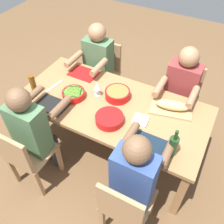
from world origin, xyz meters
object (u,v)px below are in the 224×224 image
at_px(chair_far_right, 181,95).
at_px(chair_near_left, 25,155).
at_px(serving_bowl_salad, 74,94).
at_px(beer_bottle, 33,84).
at_px(chair_near_right, 125,206).
at_px(wine_glass, 97,86).
at_px(napkin_stack, 141,120).
at_px(serving_bowl_pasta, 109,118).
at_px(diner_far_right, 180,90).
at_px(diner_near_left, 33,128).
at_px(diner_far_left, 97,64).
at_px(dining_table, 112,110).
at_px(serving_bowl_fruit, 117,94).
at_px(wine_bottle, 173,146).
at_px(diner_near_right, 136,175).
at_px(bread_loaf, 172,105).
at_px(cutting_board, 171,109).
at_px(chair_far_left, 104,70).

distance_m(chair_far_right, chair_near_left, 1.89).
distance_m(serving_bowl_salad, beer_bottle, 0.43).
bearing_deg(chair_near_right, wine_glass, 131.27).
bearing_deg(napkin_stack, serving_bowl_pasta, -150.70).
height_order(diner_far_right, diner_near_left, same).
relative_size(chair_near_left, serving_bowl_salad, 3.65).
relative_size(wine_glass, napkin_stack, 1.19).
distance_m(diner_far_left, beer_bottle, 0.87).
bearing_deg(dining_table, serving_bowl_pasta, -67.77).
xyz_separation_m(serving_bowl_fruit, wine_bottle, (0.72, -0.41, 0.06)).
bearing_deg(wine_bottle, serving_bowl_pasta, 173.24).
relative_size(chair_near_right, wine_bottle, 2.93).
xyz_separation_m(diner_near_left, beer_bottle, (-0.27, 0.37, 0.15)).
xyz_separation_m(chair_far_right, chair_near_left, (-1.06, -1.56, 0.00)).
bearing_deg(beer_bottle, serving_bowl_fruit, 23.05).
relative_size(diner_near_right, beer_bottle, 5.45).
xyz_separation_m(serving_bowl_salad, serving_bowl_pasta, (0.49, -0.13, 0.00)).
xyz_separation_m(diner_far_right, chair_near_right, (-0.00, -1.37, -0.21)).
bearing_deg(napkin_stack, bread_loaf, 53.07).
height_order(serving_bowl_pasta, beer_bottle, beer_bottle).
relative_size(diner_near_left, wine_glass, 7.23).
bearing_deg(diner_far_left, diner_near_right, -48.23).
distance_m(diner_far_right, serving_bowl_fruit, 0.72).
relative_size(chair_near_left, cutting_board, 2.12).
xyz_separation_m(diner_far_right, serving_bowl_salad, (-0.93, -0.68, 0.08)).
xyz_separation_m(chair_near_right, serving_bowl_salad, (-0.93, 0.69, 0.30)).
bearing_deg(bread_loaf, wine_bottle, -71.40).
height_order(diner_near_right, serving_bowl_salad, diner_near_right).
bearing_deg(bread_loaf, serving_bowl_pasta, -137.83).
height_order(diner_far_left, wine_glass, diner_far_left).
relative_size(serving_bowl_pasta, wine_bottle, 0.92).
relative_size(chair_near_right, bread_loaf, 2.66).
relative_size(diner_far_left, cutting_board, 3.00).
xyz_separation_m(chair_far_right, wine_bottle, (0.19, -1.07, 0.37)).
xyz_separation_m(dining_table, bread_loaf, (0.55, 0.20, 0.15)).
bearing_deg(diner_far_left, serving_bowl_salad, -79.21).
bearing_deg(diner_far_right, diner_far_left, 180.00).
relative_size(chair_near_right, diner_near_right, 0.71).
distance_m(chair_near_left, wine_glass, 0.97).
height_order(diner_far_left, serving_bowl_pasta, diner_far_left).
height_order(dining_table, chair_near_left, chair_near_left).
height_order(serving_bowl_salad, serving_bowl_fruit, serving_bowl_fruit).
xyz_separation_m(chair_near_right, diner_near_right, (0.00, 0.18, 0.21)).
xyz_separation_m(diner_near_right, serving_bowl_fruit, (-0.53, 0.72, 0.09)).
xyz_separation_m(chair_near_right, cutting_board, (0.02, 0.98, 0.27)).
distance_m(cutting_board, napkin_stack, 0.35).
distance_m(diner_near_left, beer_bottle, 0.49).
relative_size(chair_far_left, wine_glass, 5.12).
bearing_deg(bread_loaf, diner_far_left, 160.04).
xyz_separation_m(chair_far_right, chair_near_right, (0.00, -1.56, 0.00)).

